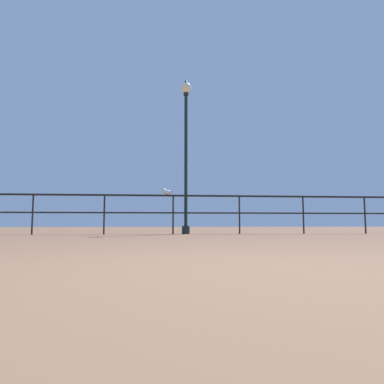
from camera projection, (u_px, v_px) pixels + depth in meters
The scene contains 4 objects.
ground_plane at pixel (224, 271), 1.98m from camera, with size 60.00×60.00×0.00m, color brown.
pier_railing at pixel (173, 205), 9.29m from camera, with size 25.83×0.05×1.07m.
lamppost_center at pixel (186, 137), 9.69m from camera, with size 0.31×0.31×4.45m.
seagull_on_rail at pixel (167, 192), 9.32m from camera, with size 0.33×0.28×0.18m.
Camera 1 is at (-0.38, -1.99, 0.28)m, focal length 31.86 mm.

